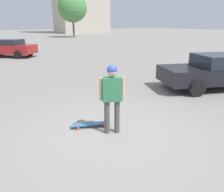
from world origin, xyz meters
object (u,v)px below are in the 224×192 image
skateboard (91,124)px  car_parked_near (220,71)px  car_parked_far (9,48)px  person (112,92)px

skateboard → car_parked_near: bearing=-154.8°
skateboard → car_parked_far: size_ratio=0.24×
car_parked_near → skateboard: bearing=25.9°
person → skateboard: person is taller
person → car_parked_far: size_ratio=0.40×
person → car_parked_near: (-0.72, 5.88, -0.31)m
car_parked_near → car_parked_far: car_parked_far is taller
skateboard → car_parked_near: 6.19m
person → car_parked_far: bearing=115.7°
car_parked_near → car_parked_far: bearing=-46.1°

